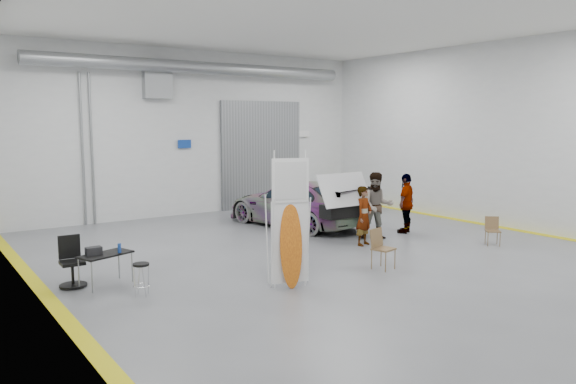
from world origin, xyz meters
TOP-DOWN VIEW (x-y plane):
  - ground at (0.00, 0.00)m, footprint 16.00×16.00m
  - room_shell at (0.24, 2.22)m, footprint 14.02×16.18m
  - sedan_car at (1.58, 3.84)m, footprint 3.04×5.44m
  - person_a at (1.42, 0.41)m, footprint 0.69×0.56m
  - person_b at (2.30, 0.81)m, footprint 1.20×1.14m
  - person_c at (3.67, 0.97)m, footprint 1.15×0.85m
  - surfboard_display at (-2.47, -1.72)m, footprint 0.78×0.39m
  - folding_chair_near at (0.06, -1.74)m, footprint 0.53×0.55m
  - folding_chair_far at (4.36, -1.64)m, footprint 0.52×0.58m
  - shop_stool at (-5.28, -0.48)m, footprint 0.34×0.34m
  - work_table at (-5.70, 0.64)m, footprint 1.20×0.86m
  - office_chair at (-6.25, 0.97)m, footprint 0.56×0.56m
  - trunk_lid at (1.58, 1.52)m, footprint 1.74×1.05m

SIDE VIEW (x-z plane):
  - ground at x=0.00m, z-range 0.00..0.00m
  - folding_chair_far at x=4.36m, z-range -0.15..0.64m
  - folding_chair_near at x=0.06m, z-range -0.18..0.77m
  - shop_stool at x=-5.28m, z-range 0.00..0.66m
  - office_chair at x=-6.25m, z-range -0.06..0.98m
  - work_table at x=-5.70m, z-range 0.24..1.12m
  - sedan_car at x=1.58m, z-range 0.00..1.49m
  - person_a at x=1.42m, z-range 0.00..1.65m
  - person_c at x=3.67m, z-range 0.00..1.84m
  - person_b at x=2.30m, z-range 0.00..1.96m
  - surfboard_display at x=-2.47m, z-range -0.27..2.58m
  - trunk_lid at x=1.58m, z-range 1.49..1.53m
  - room_shell at x=0.24m, z-range 1.07..7.08m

